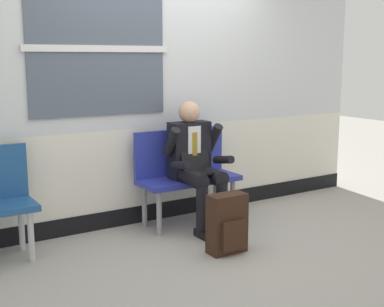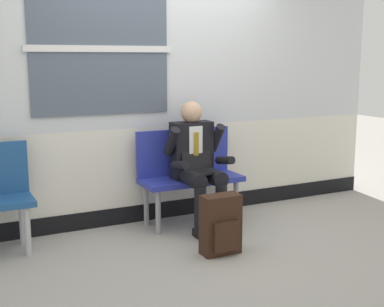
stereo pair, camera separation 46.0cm
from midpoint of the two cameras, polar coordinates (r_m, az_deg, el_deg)
The scene contains 5 objects.
ground_plane at distance 4.90m, azimuth -3.06°, elevation -8.96°, with size 18.00×18.00×0.00m, color #9E9991.
station_wall at distance 5.19m, azimuth -6.83°, elevation 8.95°, with size 5.19×0.17×3.01m.
bench_with_person at distance 5.16m, azimuth -3.30°, elevation -1.85°, with size 1.00×0.42×0.93m.
person_seated at distance 4.96m, azimuth -2.20°, elevation -0.95°, with size 0.57×0.70×1.22m.
backpack at distance 4.40m, azimuth 0.91°, elevation -7.82°, with size 0.33×0.20×0.51m.
Camera 1 is at (-2.44, -3.94, 1.63)m, focal length 48.61 mm.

